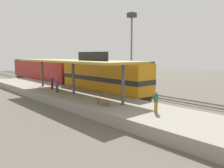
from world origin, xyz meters
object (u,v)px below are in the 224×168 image
locomotive (103,77)px  freight_car (116,77)px  person_boarding (52,82)px  person_walking (57,84)px  light_mast (132,35)px  platform_bench (103,100)px  person_waiting (156,100)px  passenger_carriage_single (42,71)px

locomotive → freight_car: bearing=28.6°
person_boarding → person_walking: bearing=-105.3°
freight_car → person_boarding: size_ratio=7.02×
light_mast → locomotive: bearing=-162.6°
platform_bench → locomotive: size_ratio=0.12×
locomotive → person_waiting: 12.70m
light_mast → person_waiting: (-12.42, -14.26, -6.54)m
light_mast → person_walking: (-13.44, -0.69, -6.54)m
platform_bench → light_mast: size_ratio=0.15×
passenger_carriage_single → platform_bench: bearing=-103.4°
platform_bench → person_boarding: 11.53m
platform_bench → person_waiting: size_ratio=0.99×
locomotive → person_boarding: 6.60m
locomotive → freight_car: (4.60, 2.51, -0.44)m
passenger_carriage_single → freight_car: size_ratio=1.67×
person_boarding → light_mast: bearing=-8.5°
platform_bench → locomotive: (6.00, 7.12, 1.07)m
platform_bench → freight_car: freight_car is taller
light_mast → person_waiting: 20.01m
person_waiting → person_walking: bearing=94.3°
freight_car → platform_bench: bearing=-137.8°
freight_car → light_mast: bearing=-1.2°
person_walking → person_boarding: 2.70m
freight_car → person_walking: 10.27m
passenger_carriage_single → light_mast: (7.80, -15.56, 6.08)m
person_walking → platform_bench: bearing=-92.3°
platform_bench → freight_car: 14.33m
platform_bench → person_waiting: 4.93m
passenger_carriage_single → person_walking: (-5.64, -16.25, -0.46)m
locomotive → light_mast: 10.13m
passenger_carriage_single → person_walking: bearing=-109.1°
passenger_carriage_single → person_walking: passenger_carriage_single is taller
locomotive → passenger_carriage_single: locomotive is taller
platform_bench → person_walking: bearing=87.7°
freight_car → person_waiting: 17.04m
passenger_carriage_single → freight_car: (4.60, -15.49, -0.34)m
locomotive → freight_car: size_ratio=1.20×
person_waiting → person_boarding: size_ratio=1.00×
passenger_carriage_single → person_boarding: (-4.92, -13.64, -0.46)m
freight_car → passenger_carriage_single: bearing=106.5°
passenger_carriage_single → light_mast: bearing=-63.4°
freight_car → light_mast: light_mast is taller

